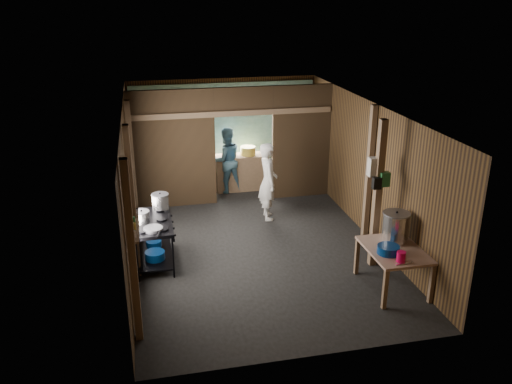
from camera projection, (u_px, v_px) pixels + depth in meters
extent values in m
cube|color=#272626|center=(254.00, 242.00, 10.17)|extent=(4.50, 7.00, 0.00)
cube|color=#373430|center=(254.00, 108.00, 9.25)|extent=(4.50, 7.00, 0.00)
cube|color=brown|center=(224.00, 132.00, 12.91)|extent=(4.50, 0.00, 2.60)
cube|color=brown|center=(313.00, 269.00, 6.51)|extent=(4.50, 0.00, 2.60)
cube|color=brown|center=(128.00, 187.00, 9.26)|extent=(0.00, 7.00, 2.60)
cube|color=brown|center=(368.00, 170.00, 10.16)|extent=(0.00, 7.00, 2.60)
cube|color=#3D2A18|center=(173.00, 150.00, 11.46)|extent=(1.85, 0.10, 2.60)
cube|color=#3D2A18|center=(301.00, 142.00, 12.04)|extent=(1.35, 0.10, 2.60)
cube|color=#3D2A18|center=(244.00, 101.00, 11.42)|extent=(1.30, 0.10, 0.60)
cube|color=#8CC3C1|center=(224.00, 135.00, 12.87)|extent=(4.40, 0.06, 2.50)
cube|color=#806346|center=(240.00, 172.00, 12.78)|extent=(1.20, 0.50, 0.85)
cylinder|color=beige|center=(234.00, 108.00, 12.66)|extent=(0.20, 0.03, 0.20)
cube|color=#806346|center=(132.00, 254.00, 6.90)|extent=(0.10, 0.12, 2.60)
cube|color=#806346|center=(132.00, 203.00, 8.55)|extent=(0.10, 0.12, 2.60)
cube|color=#806346|center=(132.00, 166.00, 10.37)|extent=(0.10, 0.12, 2.60)
cube|color=#806346|center=(369.00, 173.00, 9.96)|extent=(0.10, 0.12, 2.60)
cube|color=#806346|center=(377.00, 195.00, 8.89)|extent=(0.12, 0.12, 2.60)
cube|color=#806346|center=(233.00, 113.00, 11.41)|extent=(4.40, 0.12, 0.12)
cylinder|color=gray|center=(129.00, 161.00, 9.51)|extent=(0.03, 0.34, 0.34)
cylinder|color=black|center=(129.00, 160.00, 9.91)|extent=(0.03, 0.30, 0.30)
cube|color=#806346|center=(134.00, 231.00, 7.33)|extent=(0.14, 0.80, 0.03)
cylinder|color=beige|center=(133.00, 234.00, 7.08)|extent=(0.07, 0.07, 0.10)
cylinder|color=gold|center=(133.00, 227.00, 7.31)|extent=(0.08, 0.08, 0.10)
cylinder|color=#236B35|center=(133.00, 220.00, 7.51)|extent=(0.06, 0.06, 0.10)
cube|color=beige|center=(375.00, 167.00, 8.79)|extent=(0.22, 0.15, 0.32)
cube|color=#236B35|center=(384.00, 179.00, 8.75)|extent=(0.16, 0.12, 0.24)
cube|color=black|center=(377.00, 183.00, 8.72)|extent=(0.14, 0.10, 0.20)
cylinder|color=navy|center=(155.00, 255.00, 9.17)|extent=(0.34, 0.34, 0.14)
cylinder|color=navy|center=(154.00, 243.00, 9.63)|extent=(0.28, 0.28, 0.11)
cylinder|color=navy|center=(388.00, 250.00, 8.21)|extent=(0.44, 0.44, 0.13)
cylinder|color=#D30847|center=(401.00, 257.00, 7.95)|extent=(0.16, 0.16, 0.16)
cube|color=silver|center=(404.00, 264.00, 7.90)|extent=(0.30, 0.06, 0.01)
cylinder|color=gold|center=(248.00, 151.00, 12.63)|extent=(0.36, 0.36, 0.20)
cylinder|color=#993609|center=(225.00, 154.00, 12.53)|extent=(0.11, 0.11, 0.13)
imported|color=white|center=(268.00, 181.00, 10.98)|extent=(0.42, 0.61, 1.63)
imported|color=teal|center=(226.00, 160.00, 12.48)|extent=(0.87, 0.73, 1.57)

